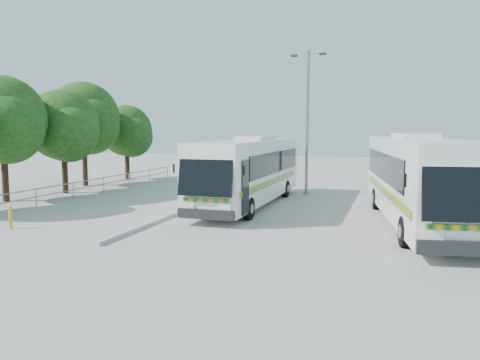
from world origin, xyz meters
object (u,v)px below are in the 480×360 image
(tree_far_c, at_px, (64,125))
(coach_adjacent, at_px, (418,178))
(coach_main, at_px, (250,170))
(tree_far_d, at_px, (84,118))
(tree_far_b, at_px, (3,119))
(tree_far_e, at_px, (127,131))
(lamppost, at_px, (307,116))
(bollard, at_px, (10,217))

(tree_far_c, relative_size, coach_adjacent, 0.49)
(tree_far_c, relative_size, coach_main, 0.52)
(coach_adjacent, bearing_deg, tree_far_c, 161.35)
(tree_far_d, xyz_separation_m, coach_adjacent, (21.76, -7.38, -2.83))
(tree_far_b, relative_size, tree_far_c, 1.07)
(tree_far_d, distance_m, tree_far_e, 4.65)
(tree_far_b, xyz_separation_m, lamppost, (15.48, 7.76, 0.24))
(tree_far_d, xyz_separation_m, lamppost, (15.77, 0.16, -0.01))
(tree_far_c, distance_m, bollard, 11.50)
(lamppost, bearing_deg, coach_adjacent, -44.56)
(tree_far_d, height_order, coach_main, tree_far_d)
(tree_far_e, bearing_deg, tree_far_d, -98.63)
(tree_far_b, xyz_separation_m, tree_far_e, (0.39, 12.10, -0.68))
(tree_far_b, xyz_separation_m, coach_main, (13.28, 2.92, -2.68))
(tree_far_c, xyz_separation_m, lamppost, (14.58, 3.86, 0.55))
(tree_far_d, bearing_deg, tree_far_b, -87.77)
(tree_far_c, height_order, bollard, tree_far_c)
(tree_far_d, xyz_separation_m, coach_main, (13.58, -4.68, -2.93))
(coach_main, xyz_separation_m, coach_adjacent, (8.18, -2.71, 0.10))
(tree_far_c, height_order, lamppost, lamppost)
(bollard, bearing_deg, tree_far_b, 134.97)
(tree_far_c, height_order, coach_adjacent, tree_far_c)
(tree_far_e, xyz_separation_m, coach_main, (12.90, -9.18, -2.00))
(tree_far_b, xyz_separation_m, tree_far_c, (0.89, 3.90, -0.31))
(bollard, bearing_deg, tree_far_e, 106.78)
(tree_far_c, distance_m, coach_main, 12.65)
(coach_adjacent, bearing_deg, coach_main, 153.20)
(tree_far_e, distance_m, lamppost, 15.73)
(tree_far_d, bearing_deg, bollard, -65.58)
(tree_far_e, bearing_deg, tree_far_b, -91.83)
(coach_main, relative_size, lamppost, 1.43)
(tree_far_b, height_order, lamppost, lamppost)
(tree_far_b, height_order, tree_far_c, tree_far_b)
(tree_far_b, height_order, bollard, tree_far_b)
(tree_far_d, distance_m, coach_main, 14.66)
(tree_far_b, xyz_separation_m, tree_far_d, (-0.30, 7.60, 0.25))
(tree_far_d, bearing_deg, lamppost, 0.59)
(tree_far_c, relative_size, tree_far_d, 0.88)
(tree_far_d, relative_size, lamppost, 0.84)
(tree_far_c, distance_m, tree_far_e, 8.22)
(lamppost, relative_size, bollard, 9.22)
(tree_far_e, height_order, coach_adjacent, tree_far_e)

